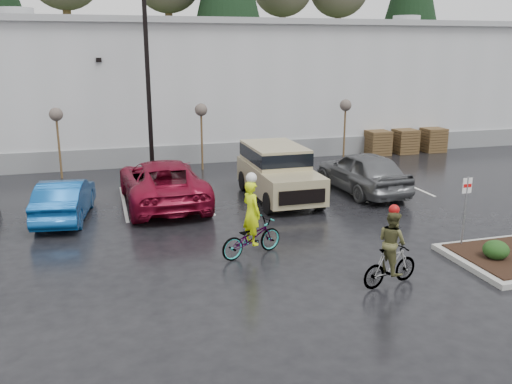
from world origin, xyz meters
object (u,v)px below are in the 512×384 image
object	(u,v)px
sapling_east	(345,109)
car_red	(162,182)
car_grey	(362,172)
cyclist_olive	(391,256)
pallet_stack_b	(405,141)
sapling_west	(56,118)
sapling_mid	(201,113)
fire_lane_sign	(465,204)
cyclist_hivis	(251,230)
pallet_stack_c	(433,140)
lamppost	(146,49)
car_blue	(65,199)
suv_tan	(279,173)
pallet_stack_a	(377,143)

from	to	relation	value
sapling_east	car_red	bearing A→B (deg)	-151.45
car_grey	cyclist_olive	bearing A→B (deg)	64.04
pallet_stack_b	cyclist_olive	bearing A→B (deg)	-122.14
sapling_west	pallet_stack_b	bearing A→B (deg)	3.14
sapling_west	sapling_mid	distance (m)	6.50
fire_lane_sign	cyclist_hivis	distance (m)	6.23
car_red	fire_lane_sign	bearing A→B (deg)	135.30
pallet_stack_c	cyclist_hivis	size ratio (longest dim) A/B	0.55
car_grey	pallet_stack_b	bearing A→B (deg)	-134.91
sapling_east	car_red	xyz separation A→B (m)	(-10.06, -5.47, -1.88)
car_red	cyclist_hivis	distance (m)	6.29
pallet_stack_c	car_red	size ratio (longest dim) A/B	0.22
sapling_mid	car_grey	distance (m)	8.36
pallet_stack_b	car_grey	xyz separation A→B (m)	(-6.20, -7.01, 0.19)
sapling_west	fire_lane_sign	bearing A→B (deg)	-47.33
lamppost	car_blue	distance (m)	8.15
pallet_stack_b	cyclist_olive	distance (m)	18.19
car_grey	fire_lane_sign	bearing A→B (deg)	84.85
lamppost	pallet_stack_c	distance (m)	16.89
sapling_mid	cyclist_olive	bearing A→B (deg)	-82.01
pallet_stack_c	car_grey	bearing A→B (deg)	-138.77
sapling_east	suv_tan	world-z (taller)	sapling_east
car_blue	sapling_east	bearing A→B (deg)	-147.08
sapling_west	car_blue	size ratio (longest dim) A/B	0.75
sapling_west	pallet_stack_b	size ratio (longest dim) A/B	2.37
pallet_stack_c	fire_lane_sign	bearing A→B (deg)	-120.72
suv_tan	pallet_stack_a	bearing A→B (deg)	41.08
pallet_stack_b	fire_lane_sign	world-z (taller)	fire_lane_sign
pallet_stack_b	car_blue	world-z (taller)	car_blue
sapling_mid	pallet_stack_c	size ratio (longest dim) A/B	2.37
sapling_west	cyclist_hivis	world-z (taller)	sapling_west
sapling_west	sapling_mid	bearing A→B (deg)	0.00
fire_lane_sign	suv_tan	size ratio (longest dim) A/B	0.43
sapling_west	sapling_mid	size ratio (longest dim) A/B	1.00
sapling_east	car_grey	world-z (taller)	sapling_east
pallet_stack_a	cyclist_olive	world-z (taller)	cyclist_olive
sapling_west	cyclist_olive	bearing A→B (deg)	-59.39
sapling_west	car_grey	world-z (taller)	sapling_west
pallet_stack_a	car_blue	xyz separation A→B (m)	(-16.03, -7.40, 0.03)
pallet_stack_a	suv_tan	size ratio (longest dim) A/B	0.26
pallet_stack_c	car_red	bearing A→B (deg)	-158.05
sapling_west	car_grey	bearing A→B (deg)	-26.59
fire_lane_sign	pallet_stack_b	bearing A→B (deg)	65.12
sapling_mid	car_blue	bearing A→B (deg)	-133.28
sapling_east	cyclist_olive	bearing A→B (deg)	-110.83
sapling_mid	suv_tan	bearing A→B (deg)	-72.68
sapling_mid	car_blue	distance (m)	9.02
cyclist_hivis	cyclist_olive	world-z (taller)	cyclist_hivis
pallet_stack_b	fire_lane_sign	size ratio (longest dim) A/B	0.61
lamppost	pallet_stack_a	distance (m)	13.61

